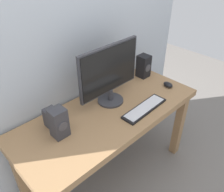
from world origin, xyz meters
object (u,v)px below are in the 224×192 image
(speaker_left, at_px, (59,123))
(audio_controller, at_px, (51,117))
(desk, at_px, (109,122))
(keyboard_primary, at_px, (144,108))
(monitor, at_px, (110,73))
(mouse, at_px, (168,85))
(speaker_right, at_px, (144,66))

(speaker_left, xyz_separation_m, audio_controller, (0.01, 0.12, -0.04))
(desk, relative_size, keyboard_primary, 3.54)
(monitor, distance_m, keyboard_primary, 0.36)
(mouse, distance_m, audio_controller, 1.00)
(mouse, bearing_deg, desk, 176.54)
(keyboard_primary, bearing_deg, monitor, 112.29)
(monitor, relative_size, mouse, 6.06)
(speaker_left, bearing_deg, mouse, -8.26)
(keyboard_primary, distance_m, mouse, 0.39)
(keyboard_primary, xyz_separation_m, mouse, (0.39, 0.06, 0.01))
(audio_controller, bearing_deg, speaker_left, -96.58)
(desk, bearing_deg, speaker_left, 174.32)
(keyboard_primary, distance_m, audio_controller, 0.67)
(speaker_left, distance_m, audio_controller, 0.13)
(speaker_right, bearing_deg, mouse, -88.10)
(speaker_right, xyz_separation_m, speaker_left, (-0.97, -0.12, 0.00))
(desk, relative_size, speaker_right, 7.14)
(monitor, distance_m, speaker_left, 0.51)
(speaker_left, bearing_deg, audio_controller, 83.42)
(monitor, height_order, keyboard_primary, monitor)
(audio_controller, bearing_deg, keyboard_primary, -29.46)
(desk, xyz_separation_m, audio_controller, (-0.38, 0.16, 0.17))
(desk, xyz_separation_m, keyboard_primary, (0.20, -0.16, 0.11))
(audio_controller, bearing_deg, mouse, -15.40)
(monitor, height_order, speaker_right, monitor)
(speaker_left, bearing_deg, monitor, 6.43)
(desk, distance_m, mouse, 0.61)
(speaker_left, height_order, audio_controller, speaker_left)
(speaker_right, xyz_separation_m, audio_controller, (-0.96, -0.00, -0.04))
(monitor, bearing_deg, speaker_left, -173.57)
(desk, height_order, speaker_right, speaker_right)
(desk, height_order, mouse, mouse)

